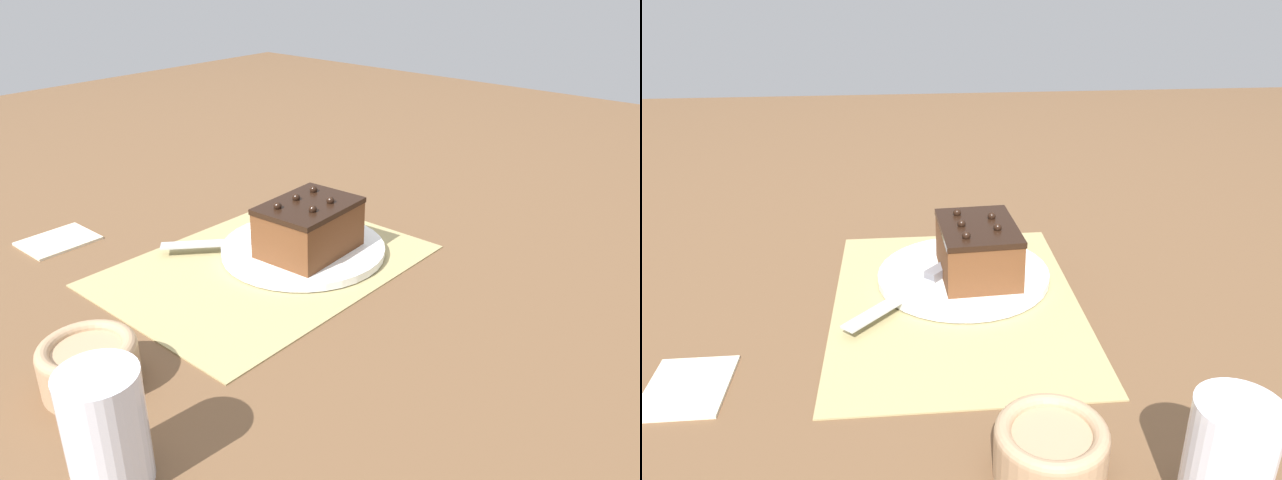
# 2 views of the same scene
# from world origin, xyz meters

# --- Properties ---
(ground_plane) EXTENTS (3.00, 3.00, 0.00)m
(ground_plane) POSITION_xyz_m (0.00, 0.00, 0.00)
(ground_plane) COLOR brown
(placemat_woven) EXTENTS (0.46, 0.34, 0.00)m
(placemat_woven) POSITION_xyz_m (0.00, 0.00, 0.00)
(placemat_woven) COLOR tan
(placemat_woven) RESTS_ON ground_plane
(cake_plate) EXTENTS (0.25, 0.25, 0.01)m
(cake_plate) POSITION_xyz_m (0.07, -0.02, 0.01)
(cake_plate) COLOR white
(cake_plate) RESTS_ON placemat_woven
(chocolate_cake) EXTENTS (0.15, 0.12, 0.09)m
(chocolate_cake) POSITION_xyz_m (0.06, -0.04, 0.06)
(chocolate_cake) COLOR brown
(chocolate_cake) RESTS_ON cake_plate
(serving_knife) EXTENTS (0.19, 0.18, 0.01)m
(serving_knife) POSITION_xyz_m (0.04, 0.04, 0.02)
(serving_knife) COLOR slate
(serving_knife) RESTS_ON cake_plate
(drinking_glass) EXTENTS (0.07, 0.07, 0.12)m
(drinking_glass) POSITION_xyz_m (-0.38, -0.19, 0.06)
(drinking_glass) COLOR white
(drinking_glass) RESTS_ON ground_plane
(small_bowl) EXTENTS (0.11, 0.11, 0.06)m
(small_bowl) POSITION_xyz_m (-0.32, -0.06, 0.03)
(small_bowl) COLOR tan
(small_bowl) RESTS_ON ground_plane
(folded_napkin) EXTENTS (0.11, 0.09, 0.01)m
(folded_napkin) POSITION_xyz_m (-0.16, 0.32, 0.00)
(folded_napkin) COLOR beige
(folded_napkin) RESTS_ON ground_plane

